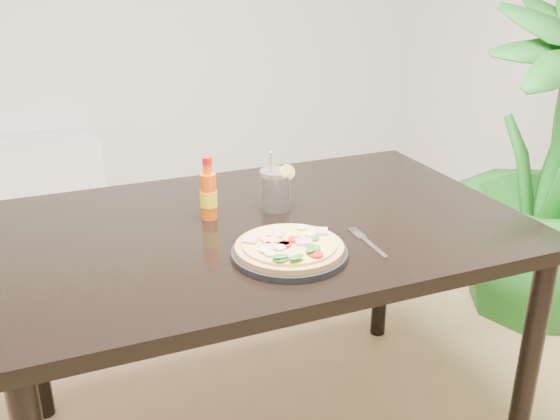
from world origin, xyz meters
name	(u,v)px	position (x,y,z in m)	size (l,w,h in m)	color
dining_table	(264,249)	(0.11, 0.03, 0.67)	(1.40, 0.90, 0.75)	black
plate	(289,253)	(0.10, -0.19, 0.76)	(0.28, 0.28, 0.02)	black
pizza	(289,246)	(0.10, -0.19, 0.78)	(0.26, 0.26, 0.03)	tan
hot_sauce_bottle	(209,195)	(-0.01, 0.11, 0.82)	(0.05, 0.05, 0.18)	#E8510D
cola_cup	(275,191)	(0.18, 0.11, 0.81)	(0.09, 0.09, 0.18)	black
fork	(367,241)	(0.31, -0.19, 0.75)	(0.03, 0.19, 0.00)	silver
houseplant	(553,165)	(1.48, 0.35, 0.65)	(0.72, 0.72, 1.29)	#1F7622
plant_pot	(533,283)	(1.48, 0.35, 0.11)	(0.28, 0.28, 0.22)	brown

